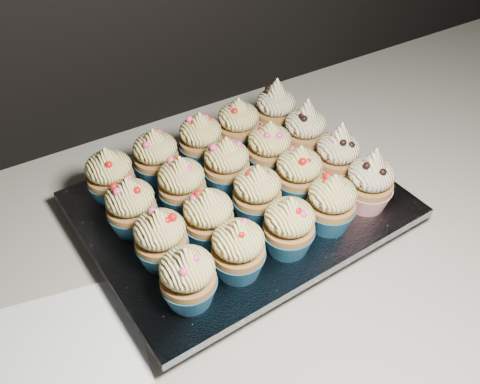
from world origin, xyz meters
The scene contains 24 objects.
worktop centered at (0.00, 1.70, 0.88)m, with size 2.44×0.64×0.04m, color beige.
napkin centered at (-0.20, 1.64, 0.90)m, with size 0.15×0.15×0.00m, color white.
baking_tray centered at (0.06, 1.72, 0.91)m, with size 0.37×0.28×0.02m, color black.
foil_lining centered at (0.06, 1.72, 0.93)m, with size 0.40×0.32×0.01m, color silver.
cupcake_0 centered at (-0.07, 1.61, 0.97)m, with size 0.06×0.06×0.08m.
cupcake_1 centered at (-0.01, 1.62, 0.97)m, with size 0.06×0.06×0.08m.
cupcake_2 centered at (0.06, 1.62, 0.97)m, with size 0.06×0.06×0.08m.
cupcake_3 centered at (0.13, 1.62, 0.97)m, with size 0.06×0.06×0.08m.
cupcake_4 centered at (0.20, 1.63, 0.97)m, with size 0.06×0.06×0.10m.
cupcake_5 centered at (-0.07, 1.68, 0.97)m, with size 0.06×0.06×0.08m.
cupcake_6 centered at (-0.01, 1.68, 0.97)m, with size 0.06×0.06×0.08m.
cupcake_7 centered at (0.06, 1.69, 0.97)m, with size 0.06×0.06×0.08m.
cupcake_8 centered at (0.13, 1.69, 0.97)m, with size 0.06×0.06×0.08m.
cupcake_9 centered at (0.20, 1.69, 0.97)m, with size 0.06×0.06×0.10m.
cupcake_10 centered at (-0.08, 1.74, 0.97)m, with size 0.06×0.06×0.08m.
cupcake_11 centered at (-0.01, 1.75, 0.97)m, with size 0.06×0.06×0.08m.
cupcake_12 centered at (0.06, 1.75, 0.97)m, with size 0.06×0.06×0.08m.
cupcake_13 centered at (0.13, 1.76, 0.97)m, with size 0.06×0.06×0.08m.
cupcake_14 centered at (0.19, 1.76, 0.97)m, with size 0.06×0.06×0.10m.
cupcake_15 centered at (-0.08, 1.81, 0.97)m, with size 0.06×0.06×0.08m.
cupcake_16 centered at (-0.02, 1.82, 0.97)m, with size 0.06×0.06×0.08m.
cupcake_17 centered at (0.06, 1.82, 0.97)m, with size 0.06×0.06×0.08m.
cupcake_18 centered at (0.12, 1.83, 0.97)m, with size 0.06×0.06×0.08m.
cupcake_19 centered at (0.19, 1.83, 0.97)m, with size 0.06×0.06×0.10m.
Camera 1 is at (-0.21, 1.27, 1.42)m, focal length 40.00 mm.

